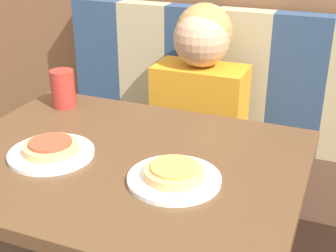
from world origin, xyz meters
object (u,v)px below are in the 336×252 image
(pizza_left, at_px, (51,147))
(pizza_right, at_px, (174,172))
(person, at_px, (201,82))
(plate_right, at_px, (174,179))
(drinking_cup, at_px, (63,89))
(plate_left, at_px, (51,153))

(pizza_left, relative_size, pizza_right, 1.00)
(person, xyz_separation_m, plate_right, (0.17, -0.72, 0.01))
(person, distance_m, pizza_left, 0.74)
(pizza_right, bearing_deg, plate_right, 165.96)
(plate_right, relative_size, pizza_left, 1.56)
(plate_right, bearing_deg, pizza_right, -14.04)
(person, distance_m, drinking_cup, 0.53)
(person, relative_size, plate_right, 2.77)
(pizza_right, bearing_deg, person, 103.49)
(plate_right, height_order, pizza_left, pizza_left)
(person, height_order, plate_right, person)
(plate_right, bearing_deg, plate_left, 180.00)
(plate_left, distance_m, pizza_left, 0.02)
(pizza_right, bearing_deg, plate_left, 180.00)
(plate_left, relative_size, plate_right, 1.00)
(plate_right, xyz_separation_m, pizza_left, (-0.34, -0.00, 0.02))
(pizza_right, relative_size, drinking_cup, 1.17)
(pizza_right, distance_m, drinking_cup, 0.59)
(plate_left, relative_size, pizza_left, 1.56)
(person, height_order, drinking_cup, person)
(person, bearing_deg, plate_left, -103.49)
(person, bearing_deg, pizza_right, -76.51)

